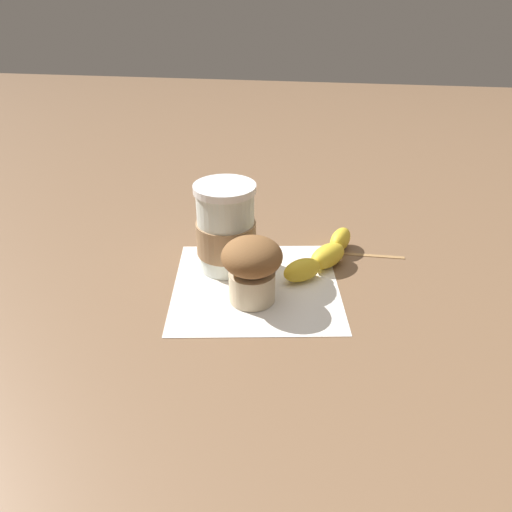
# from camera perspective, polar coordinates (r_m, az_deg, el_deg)

# --- Properties ---
(ground_plane) EXTENTS (3.00, 3.00, 0.00)m
(ground_plane) POSITION_cam_1_polar(r_m,az_deg,el_deg) (0.69, 0.00, -3.41)
(ground_plane) COLOR brown
(paper_napkin) EXTENTS (0.26, 0.26, 0.00)m
(paper_napkin) POSITION_cam_1_polar(r_m,az_deg,el_deg) (0.69, 0.00, -3.36)
(paper_napkin) COLOR white
(paper_napkin) RESTS_ON ground_plane
(coffee_cup) EXTENTS (0.09, 0.09, 0.13)m
(coffee_cup) POSITION_cam_1_polar(r_m,az_deg,el_deg) (0.71, -3.45, 3.00)
(coffee_cup) COLOR silver
(coffee_cup) RESTS_ON paper_napkin
(muffin) EXTENTS (0.08, 0.08, 0.09)m
(muffin) POSITION_cam_1_polar(r_m,az_deg,el_deg) (0.64, -0.72, -1.20)
(muffin) COLOR beige
(muffin) RESTS_ON paper_napkin
(banana) EXTENTS (0.11, 0.16, 0.03)m
(banana) POSITION_cam_1_polar(r_m,az_deg,el_deg) (0.74, 7.83, 0.13)
(banana) COLOR gold
(banana) RESTS_ON paper_napkin
(wooden_stirrer) EXTENTS (0.11, 0.01, 0.00)m
(wooden_stirrer) POSITION_cam_1_polar(r_m,az_deg,el_deg) (0.78, 12.67, 0.10)
(wooden_stirrer) COLOR #9E7547
(wooden_stirrer) RESTS_ON ground_plane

